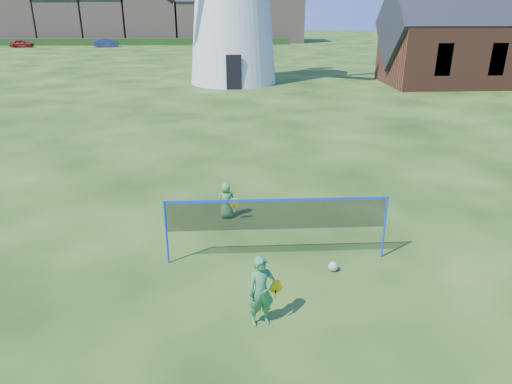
{
  "coord_description": "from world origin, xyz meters",
  "views": [
    {
      "loc": [
        -0.35,
        -9.47,
        5.51
      ],
      "look_at": [
        0.2,
        0.5,
        1.5
      ],
      "focal_mm": 32.47,
      "sensor_mm": 36.0,
      "label": 1
    }
  ],
  "objects_px": {
    "player_girl": "(261,291)",
    "car_right": "(106,43)",
    "player_boy": "(227,200)",
    "chapel": "(477,40)",
    "badminton_net": "(277,215)",
    "play_ball": "(333,266)",
    "car_left": "(22,44)"
  },
  "relations": [
    {
      "from": "chapel",
      "to": "play_ball",
      "type": "height_order",
      "value": "chapel"
    },
    {
      "from": "chapel",
      "to": "car_right",
      "type": "bearing_deg",
      "value": 134.46
    },
    {
      "from": "player_girl",
      "to": "car_right",
      "type": "xyz_separation_m",
      "value": [
        -18.58,
        65.0,
        -0.1
      ]
    },
    {
      "from": "player_boy",
      "to": "play_ball",
      "type": "bearing_deg",
      "value": 124.27
    },
    {
      "from": "player_boy",
      "to": "car_right",
      "type": "distance_m",
      "value": 62.88
    },
    {
      "from": "badminton_net",
      "to": "play_ball",
      "type": "relative_size",
      "value": 22.95
    },
    {
      "from": "chapel",
      "to": "play_ball",
      "type": "xyz_separation_m",
      "value": [
        -16.13,
        -26.11,
        -3.12
      ]
    },
    {
      "from": "player_girl",
      "to": "player_boy",
      "type": "xyz_separation_m",
      "value": [
        -0.66,
        4.73,
        -0.18
      ]
    },
    {
      "from": "play_ball",
      "to": "player_girl",
      "type": "bearing_deg",
      "value": -134.61
    },
    {
      "from": "chapel",
      "to": "car_right",
      "type": "xyz_separation_m",
      "value": [
        -36.44,
        37.14,
        -2.64
      ]
    },
    {
      "from": "badminton_net",
      "to": "car_right",
      "type": "distance_m",
      "value": 65.53
    },
    {
      "from": "player_girl",
      "to": "player_boy",
      "type": "height_order",
      "value": "player_girl"
    },
    {
      "from": "badminton_net",
      "to": "car_right",
      "type": "height_order",
      "value": "badminton_net"
    },
    {
      "from": "badminton_net",
      "to": "car_left",
      "type": "distance_m",
      "value": 69.72
    },
    {
      "from": "chapel",
      "to": "car_left",
      "type": "relative_size",
      "value": 4.21
    },
    {
      "from": "player_girl",
      "to": "car_right",
      "type": "relative_size",
      "value": 0.38
    },
    {
      "from": "badminton_net",
      "to": "car_left",
      "type": "relative_size",
      "value": 1.57
    },
    {
      "from": "player_girl",
      "to": "play_ball",
      "type": "xyz_separation_m",
      "value": [
        1.73,
        1.75,
        -0.58
      ]
    },
    {
      "from": "car_right",
      "to": "play_ball",
      "type": "bearing_deg",
      "value": -170.92
    },
    {
      "from": "car_left",
      "to": "badminton_net",
      "type": "bearing_deg",
      "value": -164.36
    },
    {
      "from": "car_right",
      "to": "badminton_net",
      "type": "bearing_deg",
      "value": -171.79
    },
    {
      "from": "play_ball",
      "to": "car_left",
      "type": "distance_m",
      "value": 70.77
    },
    {
      "from": "player_boy",
      "to": "play_ball",
      "type": "relative_size",
      "value": 4.67
    },
    {
      "from": "chapel",
      "to": "player_girl",
      "type": "xyz_separation_m",
      "value": [
        -17.86,
        -27.86,
        -2.54
      ]
    },
    {
      "from": "car_left",
      "to": "car_right",
      "type": "relative_size",
      "value": 0.89
    },
    {
      "from": "chapel",
      "to": "player_girl",
      "type": "distance_m",
      "value": 33.19
    },
    {
      "from": "player_girl",
      "to": "car_left",
      "type": "relative_size",
      "value": 0.43
    },
    {
      "from": "badminton_net",
      "to": "car_right",
      "type": "relative_size",
      "value": 1.4
    },
    {
      "from": "player_boy",
      "to": "car_right",
      "type": "height_order",
      "value": "car_right"
    },
    {
      "from": "player_boy",
      "to": "car_right",
      "type": "bearing_deg",
      "value": -77.87
    },
    {
      "from": "player_girl",
      "to": "player_boy",
      "type": "distance_m",
      "value": 4.78
    },
    {
      "from": "chapel",
      "to": "car_right",
      "type": "relative_size",
      "value": 3.76
    }
  ]
}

